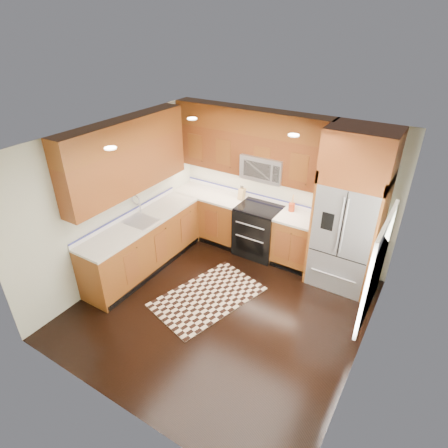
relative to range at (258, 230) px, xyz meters
The scene contains 16 objects.
ground 1.75m from the range, 81.47° to the right, with size 4.00×4.00×0.00m, color black.
wall_back 0.93m from the range, 53.04° to the left, with size 4.00×0.02×2.60m, color beige.
wall_left 2.56m from the range, 136.38° to the right, with size 0.02×4.00×2.60m, color beige.
wall_right 2.92m from the range, 36.55° to the right, with size 0.02×4.00×2.60m, color beige.
window 2.83m from the range, 33.39° to the right, with size 0.04×1.10×1.30m.
base_cabinets 1.25m from the range, 141.90° to the right, with size 2.85×3.00×0.90m.
countertop 1.16m from the range, 142.09° to the right, with size 2.86×3.01×0.04m.
upper_cabinets 1.89m from the range, 147.22° to the right, with size 2.85×3.00×1.15m.
range is the anchor object (origin of this frame).
microwave 1.20m from the range, 90.19° to the left, with size 0.76×0.40×0.42m.
refrigerator 1.76m from the range, ahead, with size 0.98×0.75×2.60m.
sink_faucet 2.13m from the range, 135.87° to the right, with size 0.54×0.44×0.37m.
rug 1.62m from the range, 92.71° to the right, with size 1.02×1.70×0.01m, color black.
knife_block 0.74m from the range, 161.68° to the left, with size 0.10×0.13×0.26m.
utensil_crock 0.80m from the range, 19.24° to the left, with size 0.13×0.13×0.31m.
cutting_board 1.14m from the range, 14.04° to the left, with size 0.27×0.27×0.02m, color brown.
Camera 1 is at (2.32, -3.67, 3.97)m, focal length 30.00 mm.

